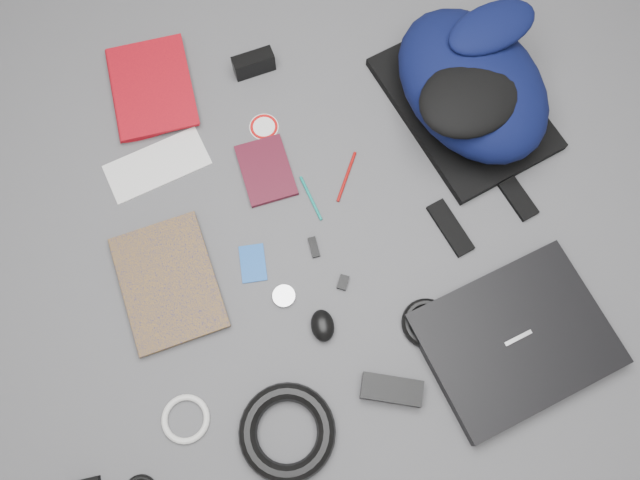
{
  "coord_description": "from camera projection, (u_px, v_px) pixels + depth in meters",
  "views": [
    {
      "loc": [
        -0.04,
        -0.44,
        1.41
      ],
      "look_at": [
        0.0,
        0.0,
        0.02
      ],
      "focal_mm": 35.0,
      "sensor_mm": 36.0,
      "label": 1
    }
  ],
  "objects": [
    {
      "name": "key_fob",
      "position": [
        343.0,
        282.0,
        1.45
      ],
      "size": [
        0.03,
        0.04,
        0.01
      ],
      "primitive_type": "cube",
      "rotation": [
        0.0,
        0.0,
        -0.38
      ],
      "color": "black",
      "rests_on": "ground"
    },
    {
      "name": "laptop",
      "position": [
        516.0,
        339.0,
        1.39
      ],
      "size": [
        0.48,
        0.43,
        0.04
      ],
      "primitive_type": "cube",
      "rotation": [
        0.0,
        0.0,
        0.36
      ],
      "color": "black",
      "rests_on": "ground"
    },
    {
      "name": "cable_coil",
      "position": [
        427.0,
        323.0,
        1.41
      ],
      "size": [
        0.12,
        0.12,
        0.02
      ],
      "primitive_type": "torus",
      "rotation": [
        0.0,
        0.0,
        0.05
      ],
      "color": "black",
      "rests_on": "ground"
    },
    {
      "name": "envelope",
      "position": [
        157.0,
        165.0,
        1.54
      ],
      "size": [
        0.27,
        0.2,
        0.0
      ],
      "primitive_type": "cube",
      "rotation": [
        0.0,
        0.0,
        0.37
      ],
      "color": "silver",
      "rests_on": "ground"
    },
    {
      "name": "usb_black",
      "position": [
        314.0,
        247.0,
        1.47
      ],
      "size": [
        0.03,
        0.05,
        0.01
      ],
      "primitive_type": "cube",
      "rotation": [
        0.0,
        0.0,
        0.16
      ],
      "color": "black",
      "rests_on": "ground"
    },
    {
      "name": "compact_camera",
      "position": [
        254.0,
        64.0,
        1.6
      ],
      "size": [
        0.11,
        0.06,
        0.06
      ],
      "primitive_type": "cube",
      "rotation": [
        0.0,
        0.0,
        0.27
      ],
      "color": "black",
      "rests_on": "ground"
    },
    {
      "name": "pen_red",
      "position": [
        347.0,
        177.0,
        1.53
      ],
      "size": [
        0.06,
        0.13,
        0.01
      ],
      "primitive_type": "cylinder",
      "rotation": [
        1.57,
        0.0,
        -0.42
      ],
      "color": "#960D0B",
      "rests_on": "ground"
    },
    {
      "name": "sticker_disc",
      "position": [
        264.0,
        127.0,
        1.57
      ],
      "size": [
        0.09,
        0.09,
        0.0
      ],
      "primitive_type": "cylinder",
      "rotation": [
        0.0,
        0.0,
        -0.23
      ],
      "color": "white",
      "rests_on": "ground"
    },
    {
      "name": "comic_book",
      "position": [
        124.0,
        298.0,
        1.43
      ],
      "size": [
        0.28,
        0.34,
        0.02
      ],
      "primitive_type": "imported",
      "rotation": [
        0.0,
        0.0,
        0.25
      ],
      "color": "#B07A0C",
      "rests_on": "ground"
    },
    {
      "name": "mouse",
      "position": [
        323.0,
        326.0,
        1.4
      ],
      "size": [
        0.06,
        0.08,
        0.04
      ],
      "primitive_type": "ellipsoid",
      "rotation": [
        0.0,
        0.0,
        0.09
      ],
      "color": "black",
      "rests_on": "ground"
    },
    {
      "name": "backpack",
      "position": [
        472.0,
        84.0,
        1.49
      ],
      "size": [
        0.51,
        0.59,
        0.2
      ],
      "primitive_type": null,
      "rotation": [
        0.0,
        0.0,
        0.42
      ],
      "color": "black",
      "rests_on": "ground"
    },
    {
      "name": "power_brick",
      "position": [
        392.0,
        390.0,
        1.36
      ],
      "size": [
        0.14,
        0.09,
        0.03
      ],
      "primitive_type": "cube",
      "rotation": [
        0.0,
        0.0,
        -0.25
      ],
      "color": "black",
      "rests_on": "ground"
    },
    {
      "name": "dvd_case",
      "position": [
        266.0,
        170.0,
        1.53
      ],
      "size": [
        0.15,
        0.19,
        0.01
      ],
      "primitive_type": "cube",
      "rotation": [
        0.0,
        0.0,
        0.21
      ],
      "color": "#3A0B16",
      "rests_on": "ground"
    },
    {
      "name": "id_badge",
      "position": [
        253.0,
        263.0,
        1.46
      ],
      "size": [
        0.06,
        0.09,
        0.0
      ],
      "primitive_type": "cube",
      "rotation": [
        0.0,
        0.0,
        0.05
      ],
      "color": "#164EA5",
      "rests_on": "ground"
    },
    {
      "name": "white_cable_coil",
      "position": [
        186.0,
        419.0,
        1.35
      ],
      "size": [
        0.12,
        0.12,
        0.01
      ],
      "primitive_type": "torus",
      "rotation": [
        0.0,
        0.0,
        0.1
      ],
      "color": "silver",
      "rests_on": "ground"
    },
    {
      "name": "headphone_right",
      "position": [
        284.0,
        296.0,
        1.44
      ],
      "size": [
        0.05,
        0.05,
        0.01
      ],
      "primitive_type": "cylinder",
      "rotation": [
        0.0,
        0.0,
        -0.02
      ],
      "color": "silver",
      "rests_on": "ground"
    },
    {
      "name": "headphone_left",
      "position": [
        180.0,
        288.0,
        1.44
      ],
      "size": [
        0.05,
        0.05,
        0.01
      ],
      "primitive_type": "cylinder",
      "rotation": [
        0.0,
        0.0,
        0.22
      ],
      "color": "#A7A7A9",
      "rests_on": "ground"
    },
    {
      "name": "textbook_red",
      "position": [
        112.0,
        96.0,
        1.58
      ],
      "size": [
        0.24,
        0.3,
        0.03
      ],
      "primitive_type": "imported",
      "rotation": [
        0.0,
        0.0,
        0.15
      ],
      "color": "maroon",
      "rests_on": "ground"
    },
    {
      "name": "power_cord_coil",
      "position": [
        287.0,
        432.0,
        1.33
      ],
      "size": [
        0.27,
        0.27,
        0.04
      ],
      "primitive_type": "torus",
      "rotation": [
        0.0,
        0.0,
        0.36
      ],
      "color": "black",
      "rests_on": "ground"
    },
    {
      "name": "pen_teal",
      "position": [
        311.0,
        198.0,
        1.51
      ],
      "size": [
        0.05,
        0.12,
        0.01
      ],
      "primitive_type": "cylinder",
      "rotation": [
        1.57,
        0.0,
        0.33
      ],
      "color": "#0D7D70",
      "rests_on": "ground"
    },
    {
      "name": "ground",
      "position": [
        320.0,
        243.0,
        1.48
      ],
      "size": [
        4.0,
        4.0,
        0.0
      ],
      "primitive_type": "plane",
      "color": "#4F4F51",
      "rests_on": "ground"
    }
  ]
}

